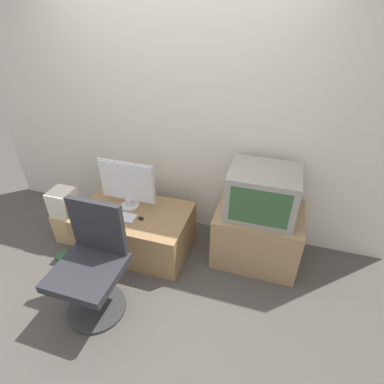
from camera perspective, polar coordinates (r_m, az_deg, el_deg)
name	(u,v)px	position (r m, az deg, el deg)	size (l,w,h in m)	color
ground_plane	(130,310)	(2.81, -11.76, -21.14)	(12.00, 12.00, 0.00)	#4C4742
wall_back	(177,113)	(3.01, -2.79, 14.81)	(4.40, 0.05, 2.60)	silver
desk	(136,230)	(3.17, -10.61, -7.05)	(1.10, 0.68, 0.46)	#937047
side_stand	(257,235)	(3.05, 12.23, -7.95)	(0.80, 0.61, 0.57)	#A37F56
main_monitor	(127,184)	(2.97, -12.26, 1.43)	(0.58, 0.18, 0.50)	silver
keyboard	(119,216)	(2.99, -13.76, -4.45)	(0.34, 0.14, 0.01)	silver
mouse	(141,218)	(2.91, -9.70, -4.94)	(0.06, 0.04, 0.03)	black
crt_tv	(262,192)	(2.74, 13.26, -0.07)	(0.61, 0.51, 0.44)	gray
office_chair	(92,266)	(2.58, -18.43, -13.30)	(0.51, 0.51, 0.98)	#333333
cardboard_box_lower	(70,225)	(3.53, -22.26, -5.88)	(0.24, 0.25, 0.34)	tan
cardboard_box_upper	(63,202)	(3.35, -23.36, -1.80)	(0.22, 0.23, 0.28)	beige
book	(68,256)	(3.40, -22.59, -11.21)	(0.20, 0.15, 0.02)	#2D6638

